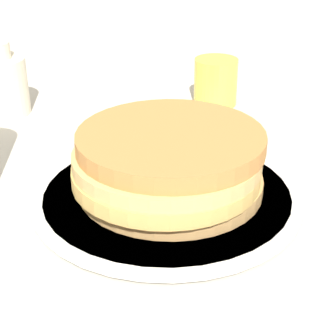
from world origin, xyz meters
name	(u,v)px	position (x,y,z in m)	size (l,w,h in m)	color
ground_plane	(178,193)	(0.00, 0.00, 0.00)	(4.00, 4.00, 0.00)	#BCB7AD
plate	(168,196)	(0.00, 0.02, 0.01)	(0.27, 0.27, 0.01)	silver
pancake_stack	(168,163)	(0.00, 0.02, 0.04)	(0.20, 0.20, 0.06)	tan
juice_glass	(216,82)	(0.09, -0.26, 0.03)	(0.06, 0.06, 0.07)	yellow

